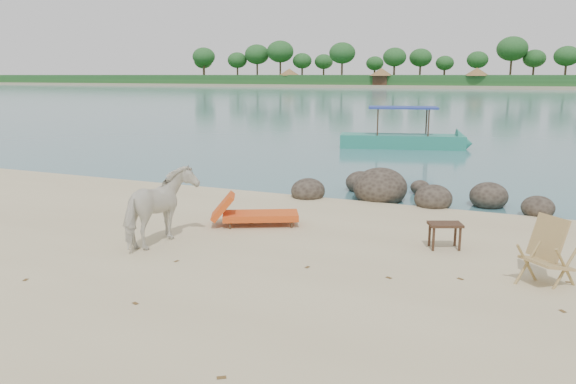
{
  "coord_description": "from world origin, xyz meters",
  "views": [
    {
      "loc": [
        3.31,
        -7.17,
        3.09
      ],
      "look_at": [
        -0.65,
        2.0,
        1.0
      ],
      "focal_mm": 35.0,
      "sensor_mm": 36.0,
      "label": 1
    }
  ],
  "objects_px": {
    "cow": "(161,209)",
    "boat_near": "(403,114)",
    "boulders": "(401,192)",
    "side_table": "(444,238)",
    "deck_chair": "(547,255)",
    "lounge_chair": "(261,213)"
  },
  "relations": [
    {
      "from": "boulders",
      "to": "cow",
      "type": "bearing_deg",
      "value": -119.6
    },
    {
      "from": "boulders",
      "to": "boat_near",
      "type": "relative_size",
      "value": 1.04
    },
    {
      "from": "boat_near",
      "to": "side_table",
      "type": "bearing_deg",
      "value": -89.28
    },
    {
      "from": "side_table",
      "to": "boat_near",
      "type": "bearing_deg",
      "value": 81.65
    },
    {
      "from": "side_table",
      "to": "deck_chair",
      "type": "height_order",
      "value": "deck_chair"
    },
    {
      "from": "side_table",
      "to": "boat_near",
      "type": "distance_m",
      "value": 15.0
    },
    {
      "from": "boulders",
      "to": "cow",
      "type": "relative_size",
      "value": 3.77
    },
    {
      "from": "side_table",
      "to": "boat_near",
      "type": "height_order",
      "value": "boat_near"
    },
    {
      "from": "lounge_chair",
      "to": "deck_chair",
      "type": "bearing_deg",
      "value": -41.11
    },
    {
      "from": "cow",
      "to": "lounge_chair",
      "type": "height_order",
      "value": "cow"
    },
    {
      "from": "boulders",
      "to": "deck_chair",
      "type": "relative_size",
      "value": 6.34
    },
    {
      "from": "cow",
      "to": "boat_near",
      "type": "distance_m",
      "value": 16.27
    },
    {
      "from": "boulders",
      "to": "side_table",
      "type": "distance_m",
      "value": 4.18
    },
    {
      "from": "cow",
      "to": "deck_chair",
      "type": "height_order",
      "value": "cow"
    },
    {
      "from": "cow",
      "to": "deck_chair",
      "type": "bearing_deg",
      "value": -176.32
    },
    {
      "from": "deck_chair",
      "to": "boat_near",
      "type": "height_order",
      "value": "boat_near"
    },
    {
      "from": "side_table",
      "to": "lounge_chair",
      "type": "relative_size",
      "value": 0.3
    },
    {
      "from": "cow",
      "to": "boat_near",
      "type": "height_order",
      "value": "boat_near"
    },
    {
      "from": "deck_chair",
      "to": "boulders",
      "type": "bearing_deg",
      "value": 166.54
    },
    {
      "from": "cow",
      "to": "deck_chair",
      "type": "relative_size",
      "value": 1.68
    },
    {
      "from": "deck_chair",
      "to": "boat_near",
      "type": "xyz_separation_m",
      "value": [
        -5.51,
        15.66,
        0.96
      ]
    },
    {
      "from": "cow",
      "to": "side_table",
      "type": "bearing_deg",
      "value": -161.03
    }
  ]
}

